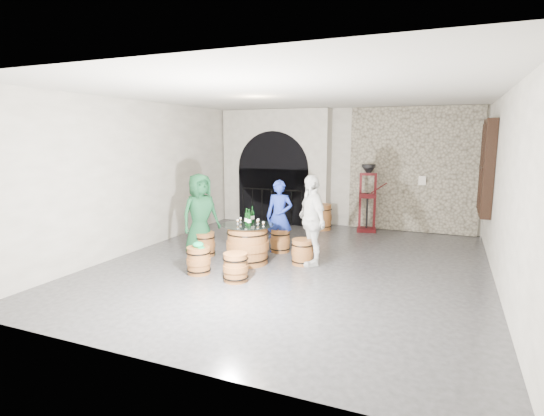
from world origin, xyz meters
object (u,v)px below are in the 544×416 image
at_px(barrel_stool_left, 205,244).
at_px(barrel_stool_right, 303,252).
at_px(barrel_stool_near_right, 236,267).
at_px(barrel_stool_far, 280,240).
at_px(barrel_stool_near_left, 199,260).
at_px(corking_press, 368,193).
at_px(person_white, 311,220).
at_px(side_barrel, 322,217).
at_px(wine_bottle_center, 249,219).
at_px(wine_bottle_right, 252,216).
at_px(barrel_table, 248,244).
at_px(person_blue, 279,216).
at_px(wine_bottle_left, 247,218).
at_px(person_green, 200,215).

bearing_deg(barrel_stool_left, barrel_stool_right, 5.60).
distance_m(barrel_stool_left, barrel_stool_near_right, 1.77).
xyz_separation_m(barrel_stool_far, barrel_stool_near_left, (-0.80, -1.96, 0.00)).
height_order(barrel_stool_far, barrel_stool_near_right, same).
bearing_deg(corking_press, barrel_stool_near_left, -124.93).
relative_size(barrel_stool_near_left, person_white, 0.28).
bearing_deg(side_barrel, barrel_stool_left, -114.47).
bearing_deg(wine_bottle_center, barrel_stool_left, 166.80).
distance_m(barrel_stool_right, wine_bottle_right, 1.21).
bearing_deg(barrel_table, person_white, 18.60).
bearing_deg(person_blue, barrel_stool_left, -153.96).
xyz_separation_m(wine_bottle_left, wine_bottle_right, (-0.00, 0.26, 0.00)).
relative_size(barrel_stool_right, barrel_stool_near_left, 1.00).
distance_m(person_blue, wine_bottle_left, 1.09).
height_order(person_blue, wine_bottle_center, person_blue).
height_order(person_green, corking_press, corking_press).
relative_size(person_white, wine_bottle_center, 5.35).
bearing_deg(barrel_stool_near_right, wine_bottle_right, 102.12).
height_order(barrel_stool_right, person_blue, person_blue).
distance_m(barrel_stool_near_right, person_green, 1.95).
xyz_separation_m(person_blue, wine_bottle_left, (-0.25, -1.06, 0.13)).
relative_size(barrel_stool_far, barrel_stool_near_right, 1.00).
xyz_separation_m(person_white, wine_bottle_center, (-1.06, -0.52, 0.03)).
height_order(wine_bottle_left, wine_bottle_right, same).
relative_size(barrel_stool_far, corking_press, 0.28).
height_order(side_barrel, corking_press, corking_press).
bearing_deg(barrel_stool_far, person_white, -35.65).
height_order(barrel_stool_far, person_green, person_green).
height_order(barrel_table, wine_bottle_left, wine_bottle_left).
relative_size(barrel_table, wine_bottle_left, 3.08).
xyz_separation_m(barrel_table, wine_bottle_center, (0.10, -0.13, 0.52)).
distance_m(barrel_stool_far, barrel_stool_near_left, 2.11).
height_order(barrel_stool_right, wine_bottle_right, wine_bottle_right).
distance_m(barrel_stool_near_left, corking_press, 5.19).
height_order(barrel_stool_near_right, person_blue, person_blue).
height_order(wine_bottle_right, corking_press, corking_press).
relative_size(barrel_stool_left, barrel_stool_far, 1.00).
relative_size(barrel_stool_near_left, wine_bottle_right, 1.51).
bearing_deg(barrel_stool_near_right, barrel_stool_left, 138.72).
bearing_deg(barrel_stool_near_left, corking_press, 65.26).
relative_size(barrel_stool_near_right, person_blue, 0.32).
distance_m(barrel_stool_left, barrel_stool_right, 2.08).
height_order(barrel_stool_near_left, wine_bottle_left, wine_bottle_left).
height_order(wine_bottle_left, wine_bottle_center, same).
distance_m(person_blue, wine_bottle_right, 0.84).
distance_m(barrel_table, person_blue, 1.11).
bearing_deg(corking_press, wine_bottle_center, -121.60).
bearing_deg(wine_bottle_right, barrel_stool_right, 7.48).
bearing_deg(person_green, barrel_stool_far, -31.08).
distance_m(barrel_stool_right, person_green, 2.25).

